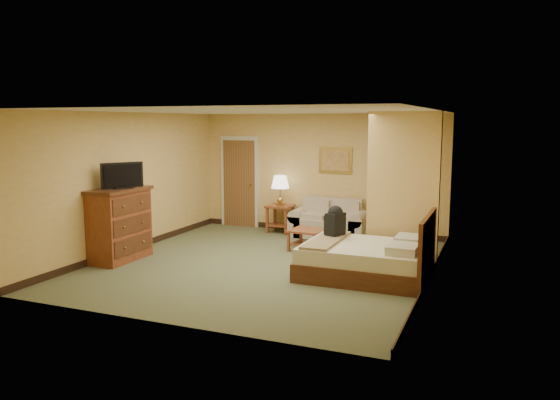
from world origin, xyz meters
The scene contains 17 objects.
floor centered at (0.00, 0.00, 0.00)m, with size 6.00×6.00×0.00m, color #555C3B.
ceiling centered at (0.00, 0.00, 2.60)m, with size 6.00×6.00×0.00m, color white.
back_wall centered at (0.00, 3.00, 1.30)m, with size 5.50×0.02×2.60m, color tan.
left_wall centered at (-2.75, 0.00, 1.30)m, with size 0.02×6.00×2.60m, color tan.
right_wall centered at (2.75, 0.00, 1.30)m, with size 0.02×6.00×2.60m, color tan.
partition centered at (2.15, 0.93, 1.30)m, with size 1.20×0.15×2.60m, color tan.
door centered at (-1.95, 2.96, 1.03)m, with size 0.94×0.16×2.10m.
baseboard centered at (0.00, 2.99, 0.06)m, with size 5.50×0.02×0.12m, color black.
loveseat centered at (0.35, 2.57, 0.26)m, with size 1.60×0.74×0.81m.
side_table centered at (-0.80, 2.65, 0.40)m, with size 0.55×0.55×0.60m.
table_lamp centered at (-0.80, 2.65, 1.10)m, with size 0.40×0.40×0.66m.
coffee_table centered at (0.33, 1.26, 0.29)m, with size 0.68×0.68×0.40m.
wall_picture centered at (0.35, 2.97, 1.60)m, with size 0.73×0.04×0.57m.
dresser centered at (-2.48, -0.70, 0.65)m, with size 0.63×1.20×1.28m.
tv centered at (-2.38, -0.70, 1.49)m, with size 0.42×0.66×0.45m.
bed centered at (1.82, -0.10, 0.29)m, with size 1.95×1.63×1.05m.
backpack centered at (1.18, 0.23, 0.80)m, with size 0.31×0.36×0.54m.
Camera 1 is at (3.69, -8.33, 2.43)m, focal length 35.00 mm.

